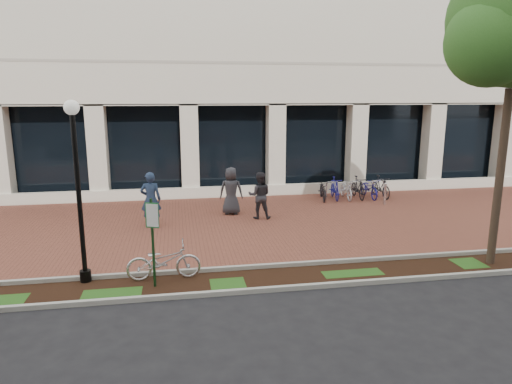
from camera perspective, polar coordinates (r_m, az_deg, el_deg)
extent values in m
plane|color=black|center=(16.85, -0.71, -3.88)|extent=(120.00, 120.00, 0.00)
cube|color=brown|center=(16.85, -0.71, -3.86)|extent=(40.00, 9.00, 0.01)
cube|color=black|center=(11.98, 3.39, -10.68)|extent=(40.00, 1.50, 0.01)
cube|color=#A2A399|center=(12.63, 2.61, -9.16)|extent=(40.00, 0.12, 0.12)
cube|color=#A2A399|center=(11.29, 4.29, -11.86)|extent=(40.00, 0.12, 0.12)
cube|color=black|center=(21.89, -3.08, 5.42)|extent=(40.00, 0.15, 4.20)
cube|color=beige|center=(21.11, -2.67, 0.09)|extent=(40.00, 0.25, 0.50)
cube|color=beige|center=(21.20, -2.86, 5.21)|extent=(0.80, 0.80, 4.20)
cube|color=#143718|center=(11.34, -12.75, -6.31)|extent=(0.05, 0.05, 2.23)
cube|color=#18632D|center=(11.11, -12.93, -2.86)|extent=(0.34, 0.02, 0.62)
cube|color=silver|center=(11.10, -12.93, -2.88)|extent=(0.30, 0.01, 0.56)
cylinder|color=black|center=(12.47, -20.53, -9.80)|extent=(0.28, 0.28, 0.30)
cylinder|color=black|center=(11.91, -21.22, -1.05)|extent=(0.12, 0.12, 4.20)
sphere|color=silver|center=(11.64, -22.07, 9.77)|extent=(0.36, 0.36, 0.36)
cylinder|color=#423326|center=(13.96, 28.14, 1.42)|extent=(0.22, 0.22, 4.80)
sphere|color=#25541A|center=(13.11, 27.36, 16.37)|extent=(2.23, 2.23, 2.23)
imported|color=silver|center=(11.96, -11.47, -8.45)|extent=(1.88, 0.69, 0.98)
imported|color=#1F314F|center=(16.58, -13.02, -0.92)|extent=(0.74, 0.50, 1.98)
imported|color=#29282D|center=(17.25, 0.45, -0.43)|extent=(0.98, 0.83, 1.79)
imported|color=#2C2D32|center=(17.89, -3.13, 0.14)|extent=(1.00, 0.74, 1.88)
cylinder|color=silver|center=(20.26, 15.81, -0.36)|extent=(0.11, 0.11, 0.85)
sphere|color=silver|center=(20.17, 15.89, 0.96)|extent=(0.12, 0.12, 0.12)
imported|color=black|center=(20.63, 8.38, 0.26)|extent=(0.91, 1.80, 0.90)
imported|color=navy|center=(20.80, 9.82, 0.45)|extent=(0.70, 1.72, 1.00)
imported|color=silver|center=(21.00, 11.23, 0.36)|extent=(0.74, 1.76, 0.90)
imported|color=black|center=(21.19, 12.62, 0.54)|extent=(0.53, 1.68, 1.00)
imported|color=navy|center=(21.42, 13.98, 0.46)|extent=(0.63, 1.73, 0.90)
imported|color=black|center=(21.63, 15.32, 0.64)|extent=(0.59, 1.70, 1.00)
cylinder|color=silver|center=(21.11, 11.92, 0.25)|extent=(0.04, 0.04, 0.80)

